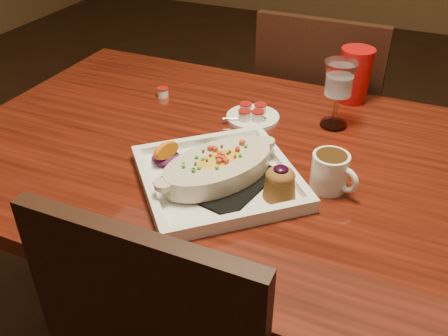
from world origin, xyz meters
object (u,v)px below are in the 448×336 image
at_px(table, 258,191).
at_px(saucer, 252,115).
at_px(coffee_mug, 331,171).
at_px(red_tumbler, 355,75).
at_px(chair_far, 318,128).
at_px(goblet, 339,83).
at_px(plate, 222,172).

xyz_separation_m(table, saucer, (-0.08, 0.17, 0.11)).
bearing_deg(saucer, coffee_mug, -40.31).
bearing_deg(table, red_tumbler, 71.18).
bearing_deg(coffee_mug, saucer, 162.14).
distance_m(chair_far, saucer, 0.53).
relative_size(table, red_tumbler, 9.89).
height_order(chair_far, saucer, chair_far).
bearing_deg(coffee_mug, goblet, 123.91).
distance_m(table, chair_far, 0.65).
bearing_deg(coffee_mug, table, -173.94).
relative_size(plate, goblet, 2.60).
xyz_separation_m(plate, red_tumbler, (0.17, 0.52, 0.05)).
bearing_deg(chair_far, coffee_mug, 104.47).
bearing_deg(plate, saucer, 56.83).
bearing_deg(red_tumbler, chair_far, 118.44).
bearing_deg(table, chair_far, 90.00).
distance_m(chair_far, red_tumbler, 0.42).
height_order(table, plate, plate).
bearing_deg(saucer, red_tumbler, 45.28).
relative_size(chair_far, saucer, 6.68).
xyz_separation_m(plate, coffee_mug, (0.21, 0.08, 0.01)).
bearing_deg(saucer, plate, -81.25).
xyz_separation_m(table, plate, (-0.04, -0.13, 0.13)).
distance_m(table, coffee_mug, 0.23).
bearing_deg(table, coffee_mug, -16.39).
relative_size(chair_far, red_tumbler, 6.13).
xyz_separation_m(table, coffee_mug, (0.18, -0.05, 0.14)).
distance_m(coffee_mug, goblet, 0.29).
bearing_deg(saucer, table, -63.54).
relative_size(table, chair_far, 1.61).
bearing_deg(coffee_mug, red_tumbler, 118.21).
distance_m(chair_far, goblet, 0.56).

